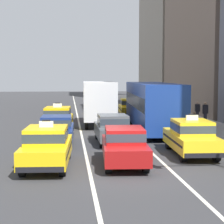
{
  "coord_description": "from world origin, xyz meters",
  "views": [
    {
      "loc": [
        -2.37,
        -14.93,
        3.72
      ],
      "look_at": [
        0.49,
        11.53,
        1.3
      ],
      "focal_mm": 64.16,
      "sensor_mm": 36.0,
      "label": 1
    }
  ],
  "objects": [
    {
      "name": "bus_right_second",
      "position": [
        3.28,
        11.84,
        1.82
      ],
      "size": [
        3.08,
        11.31,
        3.22
      ],
      "color": "black",
      "rests_on": "ground"
    },
    {
      "name": "ground_plane",
      "position": [
        0.0,
        0.0,
        0.0
      ],
      "size": [
        160.0,
        160.0,
        0.0
      ],
      "primitive_type": "plane",
      "color": "#353538"
    },
    {
      "name": "pedestrian_near_crosswalk",
      "position": [
        7.18,
        16.25,
        1.01
      ],
      "size": [
        0.36,
        0.24,
        1.7
      ],
      "color": "#23232D",
      "rests_on": "sidewalk_curb"
    },
    {
      "name": "sedan_center_second",
      "position": [
        0.02,
        6.83,
        0.85
      ],
      "size": [
        1.8,
        4.32,
        1.58
      ],
      "color": "black",
      "rests_on": "ground"
    },
    {
      "name": "sedan_center_nearest",
      "position": [
        -0.09,
        1.36,
        0.85
      ],
      "size": [
        2.02,
        4.4,
        1.58
      ],
      "color": "black",
      "rests_on": "ground"
    },
    {
      "name": "taxi_left_third",
      "position": [
        -3.12,
        11.61,
        0.88
      ],
      "size": [
        2.07,
        4.65,
        1.96
      ],
      "color": "black",
      "rests_on": "ground"
    },
    {
      "name": "sidewalk_curb",
      "position": [
        7.2,
        15.0,
        0.07
      ],
      "size": [
        4.0,
        90.0,
        0.15
      ],
      "primitive_type": "cube",
      "color": "#9E9993",
      "rests_on": "ground"
    },
    {
      "name": "sedan_left_second",
      "position": [
        -3.04,
        6.58,
        0.85
      ],
      "size": [
        1.87,
        4.35,
        1.58
      ],
      "color": "black",
      "rests_on": "ground"
    },
    {
      "name": "taxi_right_third",
      "position": [
        3.11,
        20.69,
        0.88
      ],
      "size": [
        2.08,
        4.66,
        1.96
      ],
      "color": "black",
      "rests_on": "ground"
    },
    {
      "name": "pedestrian_by_storefront",
      "position": [
        7.17,
        12.21,
        1.04
      ],
      "size": [
        0.36,
        0.24,
        1.75
      ],
      "color": "#23232D",
      "rests_on": "sidewalk_curb"
    },
    {
      "name": "box_truck_center_third",
      "position": [
        -0.13,
        15.04,
        1.78
      ],
      "size": [
        2.48,
        7.03,
        3.27
      ],
      "color": "black",
      "rests_on": "ground"
    },
    {
      "name": "lane_stripe_center_right",
      "position": [
        1.6,
        20.0,
        0.0
      ],
      "size": [
        0.14,
        80.0,
        0.01
      ],
      "primitive_type": "cube",
      "color": "silver",
      "rests_on": "ground"
    },
    {
      "name": "taxi_right_nearest",
      "position": [
        3.31,
        3.11,
        0.88
      ],
      "size": [
        2.0,
        4.63,
        1.96
      ],
      "color": "black",
      "rests_on": "ground"
    },
    {
      "name": "lane_stripe_left_center",
      "position": [
        -1.6,
        20.0,
        0.0
      ],
      "size": [
        0.14,
        80.0,
        0.01
      ],
      "primitive_type": "cube",
      "color": "silver",
      "rests_on": "ground"
    },
    {
      "name": "pedestrian_mid_block",
      "position": [
        7.29,
        14.35,
        0.97
      ],
      "size": [
        0.47,
        0.24,
        1.63
      ],
      "color": "#23232D",
      "rests_on": "sidewalk_curb"
    },
    {
      "name": "taxi_left_nearest",
      "position": [
        -3.28,
        1.29,
        0.88
      ],
      "size": [
        2.06,
        4.65,
        1.96
      ],
      "color": "black",
      "rests_on": "ground"
    }
  ]
}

